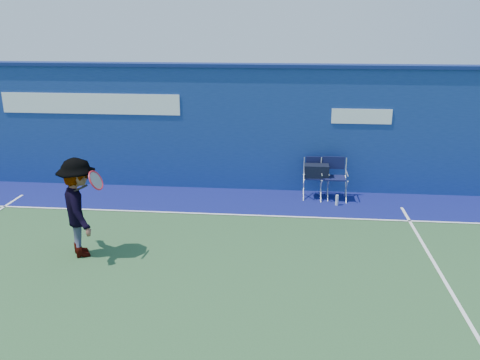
# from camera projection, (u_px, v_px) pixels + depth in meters

# --- Properties ---
(ground) EXTENTS (80.00, 80.00, 0.00)m
(ground) POSITION_uv_depth(u_px,v_px,m) (165.00, 287.00, 8.11)
(ground) COLOR #2A4F2B
(ground) RESTS_ON ground
(stadium_wall) EXTENTS (24.00, 0.50, 3.08)m
(stadium_wall) POSITION_uv_depth(u_px,v_px,m) (212.00, 126.00, 12.58)
(stadium_wall) COLOR navy
(stadium_wall) RESTS_ON ground
(out_of_bounds_strip) EXTENTS (24.00, 1.80, 0.01)m
(out_of_bounds_strip) POSITION_uv_depth(u_px,v_px,m) (206.00, 200.00, 12.00)
(out_of_bounds_strip) COLOR #0D1357
(out_of_bounds_strip) RESTS_ON ground
(court_lines) EXTENTS (24.00, 12.00, 0.01)m
(court_lines) POSITION_uv_depth(u_px,v_px,m) (173.00, 268.00, 8.67)
(court_lines) COLOR white
(court_lines) RESTS_ON out_of_bounds_strip
(directors_chair_left) EXTENTS (0.57, 0.51, 0.95)m
(directors_chair_left) POSITION_uv_depth(u_px,v_px,m) (316.00, 182.00, 12.06)
(directors_chair_left) COLOR silver
(directors_chair_left) RESTS_ON ground
(directors_chair_right) EXTENTS (0.59, 0.53, 0.98)m
(directors_chair_right) POSITION_uv_depth(u_px,v_px,m) (333.00, 187.00, 11.97)
(directors_chair_right) COLOR silver
(directors_chair_right) RESTS_ON ground
(water_bottle) EXTENTS (0.07, 0.07, 0.25)m
(water_bottle) POSITION_uv_depth(u_px,v_px,m) (337.00, 200.00, 11.62)
(water_bottle) COLOR silver
(water_bottle) RESTS_ON ground
(tennis_player) EXTENTS (1.18, 1.34, 1.80)m
(tennis_player) POSITION_uv_depth(u_px,v_px,m) (79.00, 208.00, 8.97)
(tennis_player) COLOR #EA4738
(tennis_player) RESTS_ON ground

